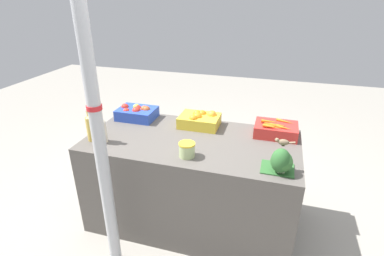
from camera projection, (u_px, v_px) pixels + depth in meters
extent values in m
plane|color=gray|center=(192.00, 217.00, 2.78)|extent=(10.00, 10.00, 0.00)
cube|color=#56514C|center=(192.00, 181.00, 2.61)|extent=(1.71, 0.87, 0.82)
cylinder|color=#B7BABF|center=(97.00, 125.00, 1.86)|extent=(0.08, 0.08, 2.32)
cylinder|color=red|center=(94.00, 107.00, 1.81)|extent=(0.09, 0.09, 0.03)
cube|color=#2847B7|center=(137.00, 114.00, 2.81)|extent=(0.35, 0.26, 0.10)
sphere|color=red|center=(125.00, 107.00, 2.83)|extent=(0.07, 0.07, 0.07)
sphere|color=red|center=(126.00, 111.00, 2.76)|extent=(0.06, 0.06, 0.06)
sphere|color=#9EBC42|center=(137.00, 107.00, 2.82)|extent=(0.07, 0.07, 0.07)
sphere|color=red|center=(136.00, 111.00, 2.75)|extent=(0.08, 0.08, 0.08)
sphere|color=red|center=(138.00, 108.00, 2.82)|extent=(0.07, 0.07, 0.07)
sphere|color=#BC562D|center=(146.00, 110.00, 2.78)|extent=(0.08, 0.08, 0.08)
sphere|color=#BC562D|center=(144.00, 109.00, 2.78)|extent=(0.07, 0.07, 0.07)
cube|color=gold|center=(199.00, 121.00, 2.65)|extent=(0.35, 0.26, 0.10)
sphere|color=orange|center=(212.00, 115.00, 2.65)|extent=(0.08, 0.08, 0.08)
sphere|color=orange|center=(197.00, 117.00, 2.62)|extent=(0.09, 0.09, 0.09)
sphere|color=orange|center=(197.00, 114.00, 2.68)|extent=(0.08, 0.08, 0.08)
sphere|color=orange|center=(193.00, 119.00, 2.58)|extent=(0.07, 0.07, 0.07)
sphere|color=orange|center=(202.00, 115.00, 2.69)|extent=(0.08, 0.08, 0.08)
cube|color=red|center=(276.00, 130.00, 2.49)|extent=(0.35, 0.26, 0.10)
cone|color=orange|center=(284.00, 128.00, 2.38)|extent=(0.13, 0.06, 0.03)
cone|color=orange|center=(273.00, 124.00, 2.45)|extent=(0.14, 0.05, 0.02)
cone|color=orange|center=(285.00, 121.00, 2.50)|extent=(0.14, 0.07, 0.03)
cone|color=orange|center=(270.00, 122.00, 2.47)|extent=(0.14, 0.03, 0.03)
cone|color=orange|center=(275.00, 126.00, 2.40)|extent=(0.15, 0.06, 0.03)
cone|color=orange|center=(278.00, 125.00, 2.43)|extent=(0.13, 0.03, 0.03)
cone|color=orange|center=(272.00, 127.00, 2.38)|extent=(0.15, 0.05, 0.02)
cube|color=#2D602D|center=(277.00, 169.00, 2.03)|extent=(0.22, 0.18, 0.01)
ellipsoid|color=#387033|center=(282.00, 162.00, 1.96)|extent=(0.15, 0.15, 0.11)
cylinder|color=#B2C693|center=(280.00, 170.00, 1.99)|extent=(0.03, 0.03, 0.02)
ellipsoid|color=#2D602D|center=(281.00, 161.00, 1.95)|extent=(0.13, 0.13, 0.17)
cylinder|color=#B2C693|center=(279.00, 170.00, 1.98)|extent=(0.03, 0.03, 0.02)
ellipsoid|color=#427F3D|center=(284.00, 162.00, 1.95)|extent=(0.11, 0.11, 0.14)
cylinder|color=#B2C693|center=(283.00, 171.00, 1.98)|extent=(0.03, 0.03, 0.02)
cylinder|color=gold|center=(91.00, 129.00, 2.38)|extent=(0.07, 0.07, 0.20)
cone|color=gold|center=(89.00, 116.00, 2.33)|extent=(0.07, 0.07, 0.02)
cylinder|color=gold|center=(88.00, 113.00, 2.32)|extent=(0.03, 0.03, 0.04)
cylinder|color=silver|center=(88.00, 109.00, 2.31)|extent=(0.03, 0.03, 0.01)
cylinder|color=beige|center=(102.00, 132.00, 2.36)|extent=(0.08, 0.08, 0.17)
cone|color=beige|center=(100.00, 120.00, 2.32)|extent=(0.08, 0.08, 0.03)
cylinder|color=beige|center=(100.00, 116.00, 2.30)|extent=(0.04, 0.04, 0.05)
cylinder|color=#2D2D33|center=(99.00, 112.00, 2.29)|extent=(0.04, 0.04, 0.01)
cylinder|color=#B2C684|center=(187.00, 150.00, 2.17)|extent=(0.12, 0.12, 0.10)
cylinder|color=gold|center=(187.00, 144.00, 2.15)|extent=(0.12, 0.12, 0.01)
cube|color=#4C3D2D|center=(283.00, 145.00, 1.95)|extent=(0.02, 0.02, 0.01)
ellipsoid|color=#7A664C|center=(284.00, 142.00, 1.94)|extent=(0.07, 0.04, 0.04)
sphere|color=#897556|center=(277.00, 140.00, 1.95)|extent=(0.03, 0.03, 0.03)
cone|color=#4C3D28|center=(275.00, 140.00, 1.95)|extent=(0.01, 0.01, 0.01)
cube|color=#7A664C|center=(292.00, 143.00, 1.93)|extent=(0.04, 0.02, 0.01)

